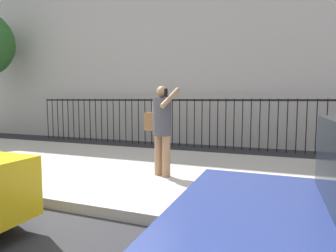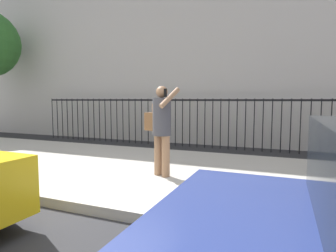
% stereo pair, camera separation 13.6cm
% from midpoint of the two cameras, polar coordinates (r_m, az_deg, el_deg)
% --- Properties ---
extents(ground_plane, '(60.00, 60.00, 0.00)m').
position_cam_midpoint_polar(ground_plane, '(4.39, -19.78, -16.00)').
color(ground_plane, '#28282B').
extents(sidewalk, '(28.00, 4.40, 0.15)m').
position_cam_midpoint_polar(sidewalk, '(6.11, -6.11, -8.87)').
color(sidewalk, '#B2ADA3').
rests_on(sidewalk, ground).
extents(building_facade, '(28.00, 4.00, 9.76)m').
position_cam_midpoint_polar(building_facade, '(12.34, 7.99, 20.83)').
color(building_facade, '#BCB7B2').
rests_on(building_facade, ground).
extents(iron_fence, '(12.03, 0.04, 1.60)m').
position_cam_midpoint_polar(iron_fence, '(9.39, 4.13, 1.96)').
color(iron_fence, black).
rests_on(iron_fence, ground).
extents(pedestrian_on_phone, '(0.72, 0.54, 1.67)m').
position_cam_midpoint_polar(pedestrian_on_phone, '(5.27, -2.11, 0.38)').
color(pedestrian_on_phone, '#936B4C').
rests_on(pedestrian_on_phone, sidewalk).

